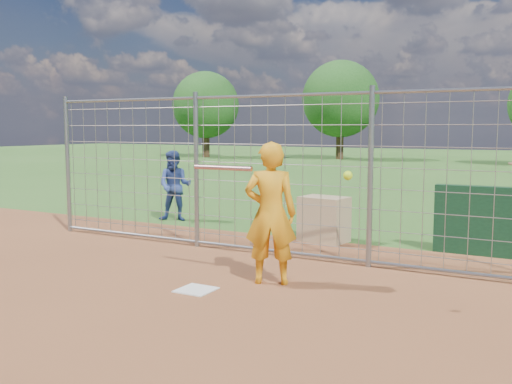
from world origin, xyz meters
The scene contains 7 objects.
ground centered at (0.00, 0.00, 0.00)m, with size 100.00×100.00×0.00m, color #2D591E.
home_plate centered at (0.00, -0.20, 0.01)m, with size 0.43×0.43×0.02m, color silver.
batter centered at (0.65, 0.54, 0.92)m, with size 0.67×0.44×1.84m, color orange.
bystander_a centered at (-3.47, 4.03, 0.76)m, with size 0.74×0.58×1.52m, color navy.
equipment_bin centered at (0.22, 3.44, 0.40)m, with size 0.80×0.55×0.80m, color tan.
equipment_in_play centered at (0.50, 0.27, 1.49)m, with size 2.24×0.29×0.10m.
backstop_fence centered at (0.00, 2.00, 1.26)m, with size 9.08×0.08×2.60m.
Camera 1 is at (3.96, -5.87, 2.01)m, focal length 40.00 mm.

